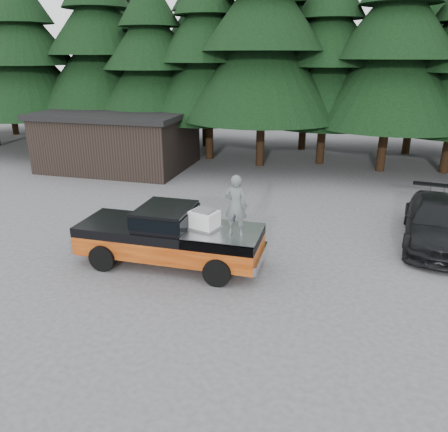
% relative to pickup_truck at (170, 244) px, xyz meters
% --- Properties ---
extents(ground, '(120.00, 120.00, 0.00)m').
position_rel_pickup_truck_xyz_m(ground, '(1.30, -0.58, -0.67)').
color(ground, '#4A4A4C').
rests_on(ground, ground).
extents(pickup_truck, '(6.00, 2.04, 1.33)m').
position_rel_pickup_truck_xyz_m(pickup_truck, '(0.00, 0.00, 0.00)').
color(pickup_truck, '#C65D1A').
rests_on(pickup_truck, ground).
extents(truck_cab, '(1.66, 1.90, 0.59)m').
position_rel_pickup_truck_xyz_m(truck_cab, '(-0.10, 0.00, 0.96)').
color(truck_cab, black).
rests_on(truck_cab, pickup_truck).
extents(air_compressor, '(0.95, 0.86, 0.55)m').
position_rel_pickup_truck_xyz_m(air_compressor, '(1.16, 0.01, 0.94)').
color(air_compressor, silver).
rests_on(air_compressor, pickup_truck).
extents(man_on_bed, '(0.67, 0.44, 1.84)m').
position_rel_pickup_truck_xyz_m(man_on_bed, '(2.20, -0.24, 1.58)').
color(man_on_bed, '#535A5B').
rests_on(man_on_bed, pickup_truck).
extents(parked_car, '(2.87, 5.65, 1.57)m').
position_rel_pickup_truck_xyz_m(parked_car, '(8.55, 4.00, 0.12)').
color(parked_car, black).
rests_on(parked_car, ground).
extents(utility_building, '(8.40, 6.40, 3.30)m').
position_rel_pickup_truck_xyz_m(utility_building, '(-7.70, 11.42, 1.00)').
color(utility_building, black).
rests_on(utility_building, ground).
extents(treeline, '(60.15, 16.05, 17.50)m').
position_rel_pickup_truck_xyz_m(treeline, '(1.72, 16.61, 7.06)').
color(treeline, black).
rests_on(treeline, ground).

